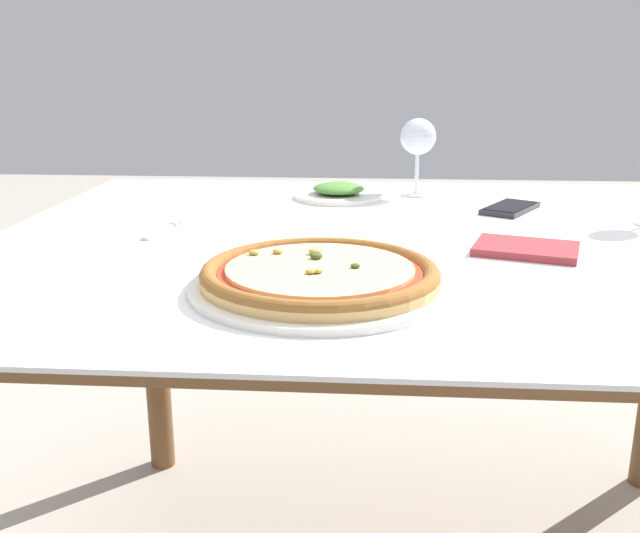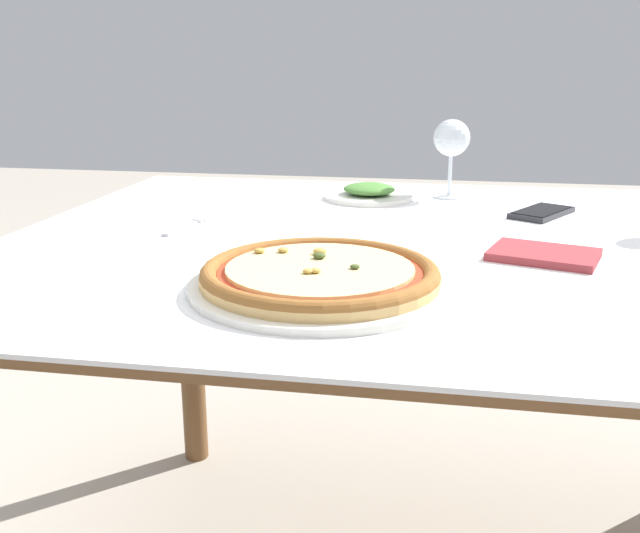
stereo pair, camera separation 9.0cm
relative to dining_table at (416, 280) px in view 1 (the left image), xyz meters
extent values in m
cube|color=brown|center=(0.00, 0.00, 0.05)|extent=(1.31, 0.99, 0.04)
cube|color=white|center=(0.00, 0.00, 0.07)|extent=(1.41, 1.09, 0.01)
cylinder|color=brown|center=(-0.60, 0.43, -0.30)|extent=(0.06, 0.06, 0.67)
cylinder|color=white|center=(-0.14, -0.28, 0.08)|extent=(0.33, 0.33, 0.01)
cylinder|color=#E0B26B|center=(-0.14, -0.28, 0.09)|extent=(0.30, 0.30, 0.01)
torus|color=#935B28|center=(-0.14, -0.28, 0.10)|extent=(0.30, 0.30, 0.02)
cylinder|color=#BC381E|center=(-0.14, -0.28, 0.10)|extent=(0.26, 0.26, 0.00)
cylinder|color=beige|center=(-0.14, -0.28, 0.10)|extent=(0.24, 0.24, 0.00)
ellipsoid|color=#BC9342|center=(-0.14, -0.31, 0.11)|extent=(0.01, 0.01, 0.01)
ellipsoid|color=#425123|center=(-0.10, -0.29, 0.11)|extent=(0.01, 0.01, 0.01)
ellipsoid|color=#425123|center=(-0.15, -0.25, 0.11)|extent=(0.02, 0.02, 0.01)
ellipsoid|color=#BC9342|center=(-0.15, -0.22, 0.11)|extent=(0.02, 0.02, 0.01)
ellipsoid|color=#BC9342|center=(-0.23, -0.23, 0.11)|extent=(0.01, 0.01, 0.01)
ellipsoid|color=#BC9342|center=(-0.20, -0.22, 0.11)|extent=(0.01, 0.01, 0.01)
ellipsoid|color=#BC9342|center=(-0.15, -0.32, 0.11)|extent=(0.01, 0.01, 0.01)
cube|color=silver|center=(-0.44, 0.00, 0.08)|extent=(0.03, 0.11, 0.00)
cube|color=silver|center=(-0.43, 0.06, 0.08)|extent=(0.03, 0.02, 0.00)
cube|color=silver|center=(-0.44, 0.09, 0.08)|extent=(0.01, 0.05, 0.00)
cube|color=silver|center=(-0.43, 0.09, 0.08)|extent=(0.01, 0.05, 0.00)
cube|color=silver|center=(-0.42, 0.09, 0.08)|extent=(0.01, 0.05, 0.00)
cube|color=silver|center=(-0.41, 0.09, 0.08)|extent=(0.01, 0.05, 0.00)
cylinder|color=silver|center=(0.02, 0.38, 0.08)|extent=(0.06, 0.06, 0.00)
cylinder|color=silver|center=(0.02, 0.38, 0.12)|extent=(0.01, 0.01, 0.09)
sphere|color=silver|center=(0.02, 0.38, 0.20)|extent=(0.08, 0.08, 0.08)
cube|color=#232328|center=(0.19, 0.23, 0.08)|extent=(0.13, 0.16, 0.01)
cube|color=black|center=(0.19, 0.23, 0.08)|extent=(0.12, 0.14, 0.00)
cylinder|color=white|center=(-0.15, 0.33, 0.08)|extent=(0.18, 0.18, 0.01)
ellipsoid|color=#4C8438|center=(-0.15, 0.33, 0.10)|extent=(0.11, 0.11, 0.02)
cube|color=#933338|center=(0.16, -0.08, 0.08)|extent=(0.18, 0.15, 0.01)
camera|label=1|loc=(-0.08, -1.14, 0.36)|focal=40.00mm
camera|label=2|loc=(0.01, -1.13, 0.36)|focal=40.00mm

